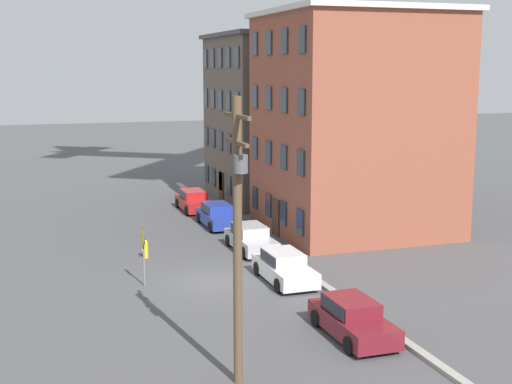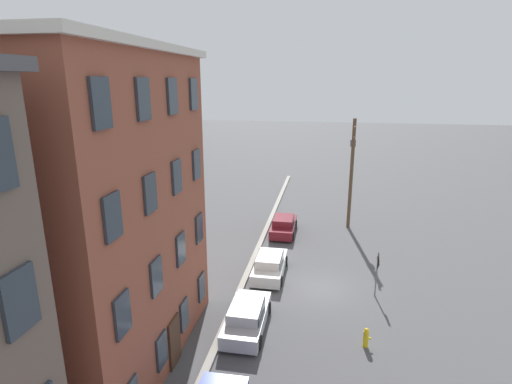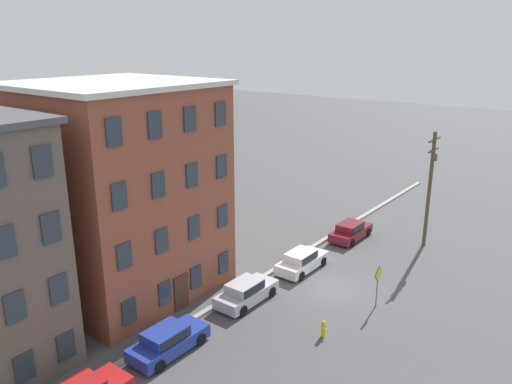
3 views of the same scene
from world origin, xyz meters
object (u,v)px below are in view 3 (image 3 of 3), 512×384
(car_silver, at_px, (246,291))
(utility_pole, at_px, (430,183))
(caution_sign, at_px, (378,279))
(car_maroon, at_px, (351,230))
(car_blue, at_px, (168,340))
(car_white, at_px, (301,260))
(fire_hydrant, at_px, (323,329))

(car_silver, xyz_separation_m, utility_pole, (15.62, -5.57, 4.36))
(caution_sign, xyz_separation_m, utility_pole, (11.21, 1.06, 3.28))
(car_maroon, bearing_deg, car_silver, 178.45)
(car_silver, bearing_deg, car_maroon, -1.55)
(car_maroon, bearing_deg, car_blue, 179.11)
(car_maroon, relative_size, utility_pole, 0.48)
(car_blue, relative_size, utility_pole, 0.48)
(caution_sign, bearing_deg, car_blue, 148.99)
(car_blue, distance_m, car_white, 12.43)
(car_silver, relative_size, car_white, 1.00)
(car_blue, height_order, caution_sign, caution_sign)
(car_blue, distance_m, car_maroon, 19.71)
(utility_pole, bearing_deg, fire_hydrant, -179.51)
(utility_pole, xyz_separation_m, fire_hydrant, (-15.97, -0.14, -4.62))
(car_silver, xyz_separation_m, car_maroon, (13.17, -0.36, 0.00))
(car_white, bearing_deg, car_silver, 177.19)
(car_maroon, relative_size, fire_hydrant, 4.58)
(car_blue, distance_m, fire_hydrant, 8.39)
(car_blue, bearing_deg, fire_hydrant, -42.42)
(car_silver, distance_m, car_maroon, 13.17)
(car_maroon, distance_m, utility_pole, 7.22)
(utility_pole, bearing_deg, car_blue, 166.02)
(utility_pole, height_order, fire_hydrant, utility_pole)
(car_white, distance_m, caution_sign, 6.60)
(car_white, relative_size, car_maroon, 1.00)
(utility_pole, bearing_deg, car_silver, 160.39)
(car_white, bearing_deg, utility_pole, -28.47)
(car_maroon, xyz_separation_m, fire_hydrant, (-13.52, -5.35, -0.27))
(car_maroon, bearing_deg, car_white, 179.47)
(car_blue, height_order, fire_hydrant, car_blue)
(car_white, bearing_deg, fire_hydrant, -139.05)
(car_silver, relative_size, car_maroon, 1.00)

